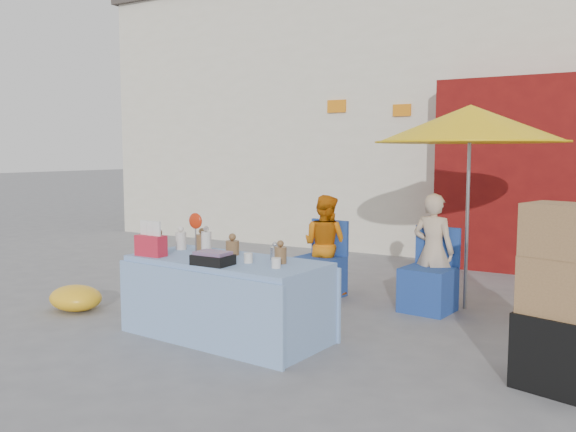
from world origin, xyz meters
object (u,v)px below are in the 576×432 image
Objects in this scene: vendor_orange at (325,245)px; umbrella at (470,125)px; chair_right at (429,286)px; vendor_beige at (433,251)px; market_table at (226,297)px; box_stack at (566,305)px; chair_left at (320,274)px.

umbrella is at bearing -167.95° from vendor_orange.
umbrella is (0.30, 0.28, 1.64)m from chair_right.
vendor_beige is (-0.00, 0.13, 0.34)m from chair_right.
chair_right is 1.69m from umbrella.
market_table is 1.56× the size of vendor_beige.
box_stack reaches higher than chair_right.
market_table is 1.65× the size of vendor_orange.
umbrella is at bearing 50.15° from chair_right.
box_stack is (2.68, -1.56, 0.33)m from chair_left.
vendor_orange is at bearing -174.47° from umbrella.
umbrella reaches higher than box_stack.
chair_left is 3.12m from box_stack.
umbrella reaches higher than chair_left.
chair_right is 1.30m from vendor_orange.
market_table is 1.90m from vendor_orange.
chair_left is at bearing -169.59° from umbrella.
vendor_beige is at bearing 61.19° from market_table.
market_table reaches higher than chair_right.
chair_left is 2.27m from umbrella.
vendor_beige reaches higher than chair_right.
umbrella is (1.55, 0.28, 1.64)m from chair_left.
vendor_beige is at bearing 12.66° from chair_left.
umbrella is 1.64× the size of box_stack.
vendor_beige reaches higher than vendor_orange.
market_table reaches higher than chair_left.
vendor_beige is at bearing 130.32° from box_stack.
vendor_orange is at bearing 147.81° from box_stack.
box_stack is (1.43, -1.69, -0.01)m from vendor_beige.
vendor_beige is (1.25, 0.13, 0.34)m from chair_left.
vendor_orange is at bearing -179.60° from chair_right.
market_table is 1.47× the size of box_stack.
chair_left is at bearing 12.66° from vendor_beige.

